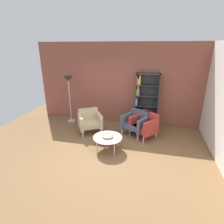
% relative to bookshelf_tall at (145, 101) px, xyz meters
% --- Properties ---
extents(ground_plane, '(8.32, 8.32, 0.00)m').
position_rel_bookshelf_tall_xyz_m(ground_plane, '(-0.85, -2.25, -0.94)').
color(ground_plane, brown).
extents(brick_back_panel, '(6.40, 0.12, 2.90)m').
position_rel_bookshelf_tall_xyz_m(brick_back_panel, '(-0.85, 0.21, 0.51)').
color(brick_back_panel, brown).
rests_on(brick_back_panel, ground_plane).
extents(bookshelf_tall, '(0.80, 0.30, 1.90)m').
position_rel_bookshelf_tall_xyz_m(bookshelf_tall, '(0.00, 0.00, 0.00)').
color(bookshelf_tall, '#333338').
rests_on(bookshelf_tall, ground_plane).
extents(coffee_table_low, '(0.80, 0.80, 0.40)m').
position_rel_bookshelf_tall_xyz_m(coffee_table_low, '(-0.85, -1.93, -0.57)').
color(coffee_table_low, silver).
rests_on(coffee_table_low, ground_plane).
extents(decorative_bowl, '(0.32, 0.32, 0.05)m').
position_rel_bookshelf_tall_xyz_m(decorative_bowl, '(-0.85, -1.93, -0.51)').
color(decorative_bowl, tan).
rests_on(decorative_bowl, coffee_table_low).
extents(armchair_spare_guest, '(0.94, 0.92, 0.78)m').
position_rel_bookshelf_tall_xyz_m(armchair_spare_guest, '(-1.72, -0.99, -0.53)').
color(armchair_spare_guest, '#C6B289').
rests_on(armchair_spare_guest, ground_plane).
extents(armchair_near_window, '(0.92, 0.90, 0.78)m').
position_rel_bookshelf_tall_xyz_m(armchair_near_window, '(-0.20, -0.77, -0.53)').
color(armchair_near_window, '#4C566B').
rests_on(armchair_near_window, ground_plane).
extents(armchair_by_bookshelf, '(0.95, 0.94, 0.78)m').
position_rel_bookshelf_tall_xyz_m(armchair_by_bookshelf, '(0.09, -0.88, -0.53)').
color(armchair_by_bookshelf, '#B73833').
rests_on(armchair_by_bookshelf, ground_plane).
extents(floor_lamp_torchiere, '(0.32, 0.32, 1.74)m').
position_rel_bookshelf_tall_xyz_m(floor_lamp_torchiere, '(-2.75, -0.25, 0.50)').
color(floor_lamp_torchiere, silver).
rests_on(floor_lamp_torchiere, ground_plane).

